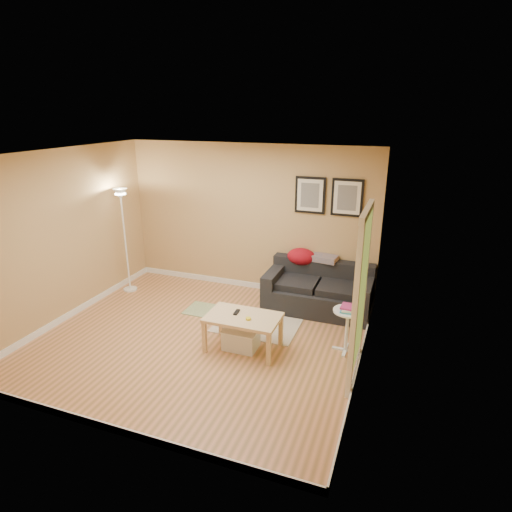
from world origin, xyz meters
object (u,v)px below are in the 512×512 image
(sofa, at_px, (318,288))
(coffee_table, at_px, (243,332))
(storage_bin, at_px, (241,339))
(side_table, at_px, (347,331))
(floor_lamp, at_px, (126,244))
(book_stack, at_px, (348,308))

(sofa, xyz_separation_m, coffee_table, (-0.69, -1.56, -0.13))
(storage_bin, bearing_deg, side_table, 17.23)
(sofa, relative_size, floor_lamp, 0.91)
(side_table, xyz_separation_m, floor_lamp, (-4.02, 0.72, 0.58))
(sofa, height_order, floor_lamp, floor_lamp)
(side_table, bearing_deg, coffee_table, -162.50)
(storage_bin, height_order, book_stack, book_stack)
(sofa, height_order, storage_bin, sofa)
(coffee_table, xyz_separation_m, storage_bin, (-0.03, -0.00, -0.10))
(coffee_table, bearing_deg, side_table, 26.13)
(storage_bin, bearing_deg, sofa, 64.99)
(storage_bin, bearing_deg, book_stack, 16.63)
(sofa, xyz_separation_m, side_table, (0.64, -1.14, -0.07))
(sofa, distance_m, floor_lamp, 3.44)
(book_stack, bearing_deg, floor_lamp, 149.71)
(sofa, distance_m, side_table, 1.30)
(storage_bin, distance_m, floor_lamp, 2.98)
(side_table, bearing_deg, book_stack, -114.64)
(coffee_table, xyz_separation_m, side_table, (1.33, 0.42, 0.06))
(sofa, relative_size, storage_bin, 3.59)
(side_table, bearing_deg, storage_bin, -162.77)
(storage_bin, bearing_deg, floor_lamp, 156.60)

